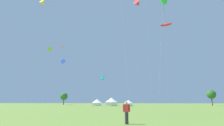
# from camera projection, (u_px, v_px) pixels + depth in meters

# --- Properties ---
(kite_green_box) EXTENTS (2.91, 2.75, 19.72)m
(kite_green_box) POSITION_uv_depth(u_px,v_px,m) (163.00, 0.00, 29.10)
(kite_green_box) COLOR green
(kite_green_box) RESTS_ON ground
(kite_lime_diamond) EXTENTS (2.72, 1.23, 23.09)m
(kite_lime_diamond) POSITION_uv_depth(u_px,v_px,m) (49.00, 50.00, 67.22)
(kite_lime_diamond) COLOR #99DB2D
(kite_lime_diamond) RESTS_ON ground
(kite_red_parafoil) EXTENTS (3.98, 3.60, 27.38)m
(kite_red_parafoil) POSITION_uv_depth(u_px,v_px,m) (166.00, 25.00, 56.44)
(kite_red_parafoil) COLOR red
(kite_red_parafoil) RESTS_ON ground
(kite_pink_diamond) EXTENTS (1.44, 1.03, 24.50)m
(kite_pink_diamond) POSITION_uv_depth(u_px,v_px,m) (62.00, 50.00, 69.47)
(kite_pink_diamond) COLOR pink
(kite_pink_diamond) RESTS_ON ground
(kite_blue_diamond) EXTENTS (1.96, 2.55, 15.67)m
(kite_blue_diamond) POSITION_uv_depth(u_px,v_px,m) (63.00, 62.00, 56.08)
(kite_blue_diamond) COLOR blue
(kite_blue_diamond) RESTS_ON ground
(kite_yellow_delta) EXTENTS (3.43, 2.47, 35.70)m
(kite_yellow_delta) POSITION_uv_depth(u_px,v_px,m) (43.00, 3.00, 57.99)
(kite_yellow_delta) COLOR yellow
(kite_yellow_delta) RESTS_ON ground
(kite_cyan_box) EXTENTS (2.37, 2.77, 9.81)m
(kite_cyan_box) POSITION_uv_depth(u_px,v_px,m) (103.00, 78.00, 52.74)
(kite_cyan_box) COLOR #1EB7CC
(kite_cyan_box) RESTS_ON ground
(kite_red_delta) EXTENTS (3.28, 3.40, 37.22)m
(kite_red_delta) POSITION_uv_depth(u_px,v_px,m) (138.00, 4.00, 60.61)
(kite_red_delta) COLOR red
(kite_red_delta) RESTS_ON ground
(person_spectator) EXTENTS (0.57, 0.28, 1.73)m
(person_spectator) POSITION_uv_depth(u_px,v_px,m) (127.00, 113.00, 13.24)
(person_spectator) COLOR #2D2D33
(person_spectator) RESTS_ON ground
(festival_tent_right) EXTENTS (4.23, 4.23, 2.75)m
(festival_tent_right) POSITION_uv_depth(u_px,v_px,m) (97.00, 102.00, 71.16)
(festival_tent_right) COLOR white
(festival_tent_right) RESTS_ON ground
(festival_tent_center) EXTENTS (5.15, 5.15, 3.35)m
(festival_tent_center) POSITION_uv_depth(u_px,v_px,m) (112.00, 101.00, 70.27)
(festival_tent_center) COLOR white
(festival_tent_center) RESTS_ON ground
(festival_tent_left) EXTENTS (3.69, 3.69, 2.40)m
(festival_tent_left) POSITION_uv_depth(u_px,v_px,m) (129.00, 103.00, 69.06)
(festival_tent_left) COLOR white
(festival_tent_left) RESTS_ON ground
(tree_distant_left) EXTENTS (4.03, 4.03, 6.58)m
(tree_distant_left) POSITION_uv_depth(u_px,v_px,m) (64.00, 96.00, 93.00)
(tree_distant_left) COLOR brown
(tree_distant_left) RESTS_ON ground
(tree_distant_right) EXTENTS (3.85, 3.85, 6.76)m
(tree_distant_right) POSITION_uv_depth(u_px,v_px,m) (211.00, 94.00, 73.90)
(tree_distant_right) COLOR brown
(tree_distant_right) RESTS_ON ground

